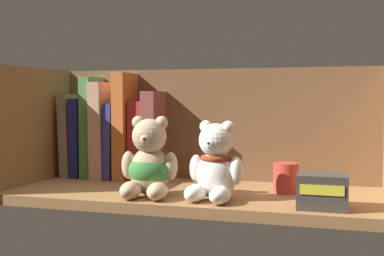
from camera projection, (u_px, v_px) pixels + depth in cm
name	position (u px, v px, depth cm)	size (l,w,h in cm)	color
shelf_board	(195.00, 196.00, 99.35)	(72.08, 29.27, 2.00)	olive
shelf_back_panel	(214.00, 129.00, 113.21)	(74.48, 1.20, 26.97)	brown
shelf_side_panel_left	(33.00, 130.00, 109.13)	(1.60, 31.67, 26.97)	olive
book_0	(75.00, 135.00, 119.76)	(2.25, 11.58, 19.30)	#7F6C4F
book_1	(85.00, 137.00, 119.03)	(2.27, 11.65, 18.23)	navy
book_2	(95.00, 127.00, 118.09)	(2.60, 11.24, 23.22)	#488447
book_3	(107.00, 130.00, 117.24)	(2.85, 13.84, 21.97)	tan
book_4	(118.00, 140.00, 116.60)	(1.76, 12.52, 17.19)	navy
book_5	(128.00, 126.00, 115.65)	(2.80, 12.39, 24.07)	#CE672D
book_6	(142.00, 140.00, 114.86)	(3.22, 9.81, 17.70)	#A62828
book_7	(157.00, 135.00, 113.78)	(3.19, 12.49, 19.91)	brown
teddy_bear_larger	(149.00, 165.00, 93.89)	(11.07, 11.66, 15.03)	tan
teddy_bear_smaller	(215.00, 166.00, 90.36)	(10.60, 10.97, 14.31)	white
pillar_candle	(286.00, 178.00, 97.18)	(4.85, 4.85, 5.81)	#C63833
small_product_box	(323.00, 191.00, 83.35)	(8.19, 6.87, 5.77)	#38332D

